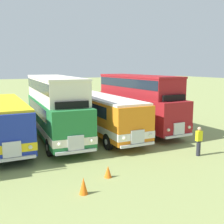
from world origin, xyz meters
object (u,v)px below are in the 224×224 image
object	(u,v)px
bus_sixth_in_row	(3,120)
bus_seventh_in_row	(55,106)
cone_mid_row	(84,186)
marshal_person	(199,141)
cone_far_end	(108,172)
bus_eighth_in_row	(100,112)
bus_ninth_in_row	(138,100)

from	to	relation	value
bus_sixth_in_row	bus_seventh_in_row	xyz separation A→B (m)	(3.46, -0.05, 0.72)
cone_mid_row	marshal_person	distance (m)	8.02
bus_sixth_in_row	cone_far_end	bearing A→B (deg)	-63.87
bus_sixth_in_row	bus_seventh_in_row	size ratio (longest dim) A/B	0.97
bus_eighth_in_row	marshal_person	distance (m)	7.92
bus_seventh_in_row	bus_ninth_in_row	distance (m)	6.90
bus_seventh_in_row	cone_mid_row	distance (m)	9.31
bus_seventh_in_row	bus_eighth_in_row	distance (m)	3.52
bus_eighth_in_row	cone_mid_row	distance (m)	10.22
bus_sixth_in_row	bus_eighth_in_row	bearing A→B (deg)	-0.44
bus_seventh_in_row	cone_far_end	world-z (taller)	bus_seventh_in_row
bus_eighth_in_row	cone_far_end	size ratio (longest dim) A/B	19.14
cone_mid_row	bus_ninth_in_row	bearing A→B (deg)	48.26
cone_mid_row	cone_far_end	world-z (taller)	cone_mid_row
bus_eighth_in_row	bus_sixth_in_row	bearing A→B (deg)	179.56
marshal_person	bus_sixth_in_row	bearing A→B (deg)	144.01
cone_mid_row	marshal_person	size ratio (longest dim) A/B	0.41
marshal_person	cone_mid_row	bearing A→B (deg)	-167.39
cone_mid_row	bus_seventh_in_row	bearing A→B (deg)	82.13
bus_sixth_in_row	bus_seventh_in_row	bearing A→B (deg)	-0.75
bus_eighth_in_row	cone_mid_row	bearing A→B (deg)	-117.58
bus_sixth_in_row	marshal_person	world-z (taller)	bus_sixth_in_row
bus_sixth_in_row	marshal_person	distance (m)	12.42
bus_ninth_in_row	marshal_person	xyz separation A→B (m)	(-0.33, -7.37, -1.58)
bus_sixth_in_row	marshal_person	size ratio (longest dim) A/B	5.76
bus_seventh_in_row	bus_ninth_in_row	xyz separation A→B (m)	(6.90, 0.14, -0.00)
marshal_person	bus_seventh_in_row	bearing A→B (deg)	132.23
bus_seventh_in_row	marshal_person	bearing A→B (deg)	-47.77
bus_eighth_in_row	bus_ninth_in_row	distance (m)	3.52
marshal_person	bus_ninth_in_row	bearing A→B (deg)	87.43
bus_ninth_in_row	cone_far_end	bearing A→B (deg)	-129.12
bus_sixth_in_row	bus_eighth_in_row	size ratio (longest dim) A/B	0.91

